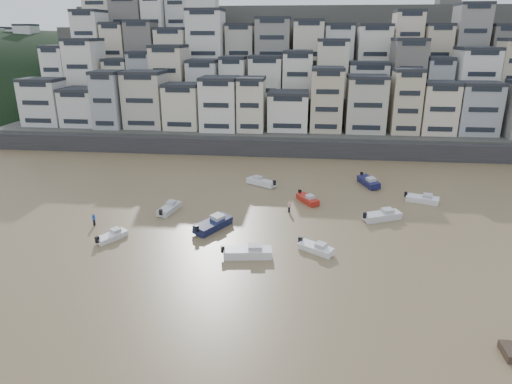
# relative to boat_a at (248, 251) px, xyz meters

# --- Properties ---
(ground) EXTENTS (400.00, 400.00, 0.00)m
(ground) POSITION_rel_boat_a_xyz_m (-9.42, -18.55, -0.83)
(ground) COLOR olive
(ground) RESTS_ON ground
(harbor_wall) EXTENTS (140.00, 3.00, 3.50)m
(harbor_wall) POSITION_rel_boat_a_xyz_m (0.58, 46.45, 0.92)
(harbor_wall) COLOR #38383A
(harbor_wall) RESTS_ON ground
(hillside) EXTENTS (141.04, 66.00, 50.00)m
(hillside) POSITION_rel_boat_a_xyz_m (5.31, 86.29, 12.18)
(hillside) COLOR #4C4C47
(hillside) RESTS_ON ground
(headland) EXTENTS (216.00, 135.00, 53.33)m
(headland) POSITION_rel_boat_a_xyz_m (-104.42, 116.44, -0.81)
(headland) COLOR black
(headland) RESTS_ON ground
(boat_a) EXTENTS (6.29, 2.77, 1.66)m
(boat_a) POSITION_rel_boat_a_xyz_m (0.00, 0.00, 0.00)
(boat_a) COLOR white
(boat_a) RESTS_ON ground
(boat_b) EXTENTS (4.82, 3.95, 1.30)m
(boat_b) POSITION_rel_boat_a_xyz_m (7.85, 2.10, -0.18)
(boat_b) COLOR white
(boat_b) RESTS_ON ground
(boat_c) EXTENTS (5.08, 6.80, 1.79)m
(boat_c) POSITION_rel_boat_a_xyz_m (-5.56, 7.34, 0.07)
(boat_c) COLOR #14193E
(boat_c) RESTS_ON ground
(boat_d) EXTENTS (6.13, 4.23, 1.60)m
(boat_d) POSITION_rel_boat_a_xyz_m (17.06, 13.13, -0.03)
(boat_d) COLOR silver
(boat_d) RESTS_ON ground
(boat_e) EXTENTS (4.02, 5.11, 1.36)m
(boat_e) POSITION_rel_boat_a_xyz_m (6.77, 18.91, -0.15)
(boat_e) COLOR #AD1F15
(boat_e) RESTS_ON ground
(boat_f) EXTENTS (2.67, 5.54, 1.45)m
(boat_f) POSITION_rel_boat_a_xyz_m (-13.10, 12.67, -0.10)
(boat_f) COLOR silver
(boat_f) RESTS_ON ground
(boat_g) EXTENTS (5.48, 3.26, 1.42)m
(boat_g) POSITION_rel_boat_a_xyz_m (24.18, 20.80, -0.12)
(boat_g) COLOR white
(boat_g) RESTS_ON ground
(boat_h) EXTENTS (5.94, 4.61, 1.58)m
(boat_h) POSITION_rel_boat_a_xyz_m (-1.13, 26.38, -0.04)
(boat_h) COLOR silver
(boat_h) RESTS_ON ground
(boat_i) EXTENTS (3.84, 6.48, 1.68)m
(boat_i) POSITION_rel_boat_a_xyz_m (16.99, 28.31, 0.01)
(boat_i) COLOR #141741
(boat_i) RESTS_ON ground
(boat_j) EXTENTS (3.50, 4.59, 1.22)m
(boat_j) POSITION_rel_boat_a_xyz_m (-17.51, 2.71, -0.22)
(boat_j) COLOR white
(boat_j) RESTS_ON ground
(person_blue) EXTENTS (0.44, 0.44, 1.74)m
(person_blue) POSITION_rel_boat_a_xyz_m (-21.77, 6.83, 0.04)
(person_blue) COLOR #1847B7
(person_blue) RESTS_ON ground
(person_pink) EXTENTS (0.44, 0.44, 1.74)m
(person_pink) POSITION_rel_boat_a_xyz_m (4.13, 14.56, 0.04)
(person_pink) COLOR #E3A0A2
(person_pink) RESTS_ON ground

